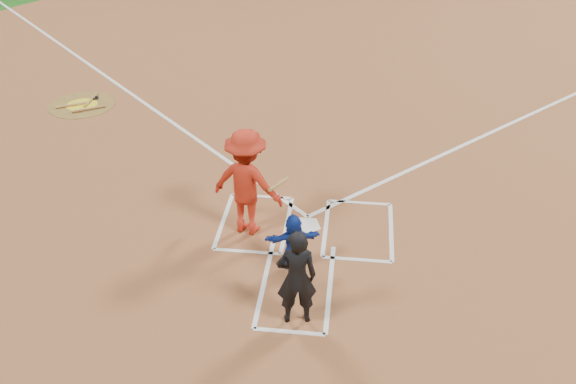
# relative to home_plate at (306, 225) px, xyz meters

# --- Properties ---
(ground) EXTENTS (120.00, 120.00, 0.00)m
(ground) POSITION_rel_home_plate_xyz_m (0.00, 0.00, -0.02)
(ground) COLOR #164F13
(ground) RESTS_ON ground
(home_plate_dirt) EXTENTS (28.00, 28.00, 0.01)m
(home_plate_dirt) POSITION_rel_home_plate_xyz_m (0.00, 6.00, -0.01)
(home_plate_dirt) COLOR brown
(home_plate_dirt) RESTS_ON ground
(home_plate) EXTENTS (0.60, 0.60, 0.02)m
(home_plate) POSITION_rel_home_plate_xyz_m (0.00, 0.00, 0.00)
(home_plate) COLOR white
(home_plate) RESTS_ON home_plate_dirt
(on_deck_circle) EXTENTS (1.70, 1.70, 0.01)m
(on_deck_circle) POSITION_rel_home_plate_xyz_m (-6.30, 4.72, -0.00)
(on_deck_circle) COLOR brown
(on_deck_circle) RESTS_ON home_plate_dirt
(on_deck_logo) EXTENTS (0.80, 0.80, 0.00)m
(on_deck_logo) POSITION_rel_home_plate_xyz_m (-6.30, 4.72, 0.00)
(on_deck_logo) COLOR yellow
(on_deck_logo) RESTS_ON on_deck_circle
(on_deck_bat_a) EXTENTS (0.09, 0.84, 0.06)m
(on_deck_bat_a) POSITION_rel_home_plate_xyz_m (-6.15, 4.97, 0.03)
(on_deck_bat_a) COLOR #9A6838
(on_deck_bat_a) RESTS_ON on_deck_circle
(on_deck_bat_b) EXTENTS (0.76, 0.47, 0.06)m
(on_deck_bat_b) POSITION_rel_home_plate_xyz_m (-6.50, 4.62, 0.03)
(on_deck_bat_b) COLOR #AA773E
(on_deck_bat_b) RESTS_ON on_deck_circle
(on_deck_bat_c) EXTENTS (0.75, 0.49, 0.06)m
(on_deck_bat_c) POSITION_rel_home_plate_xyz_m (-6.00, 4.42, 0.03)
(on_deck_bat_c) COLOR brown
(on_deck_bat_c) RESTS_ON on_deck_circle
(bat_weight_donut) EXTENTS (0.19, 0.19, 0.05)m
(bat_weight_donut) POSITION_rel_home_plate_xyz_m (-6.10, 5.12, 0.03)
(bat_weight_donut) COLOR black
(bat_weight_donut) RESTS_ON on_deck_circle
(catcher) EXTENTS (1.00, 0.57, 1.03)m
(catcher) POSITION_rel_home_plate_xyz_m (-0.11, -1.20, 0.51)
(catcher) COLOR #1331A0
(catcher) RESTS_ON home_plate_dirt
(umpire) EXTENTS (0.68, 0.51, 1.68)m
(umpire) POSITION_rel_home_plate_xyz_m (0.07, -2.51, 0.83)
(umpire) COLOR black
(umpire) RESTS_ON home_plate_dirt
(chalk_markings) EXTENTS (28.35, 17.32, 0.01)m
(chalk_markings) POSITION_rel_home_plate_xyz_m (0.00, 5.29, -0.01)
(chalk_markings) COLOR white
(chalk_markings) RESTS_ON home_plate_dirt
(batter_at_plate) EXTENTS (1.48, 1.10, 2.05)m
(batter_at_plate) POSITION_rel_home_plate_xyz_m (-1.06, -0.23, 1.02)
(batter_at_plate) COLOR red
(batter_at_plate) RESTS_ON home_plate_dirt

